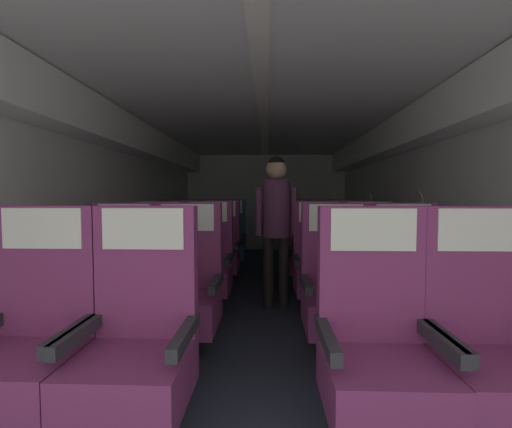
# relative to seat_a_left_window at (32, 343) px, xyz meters

# --- Properties ---
(ground) EXTENTS (3.72, 7.66, 0.02)m
(ground) POSITION_rel_seat_a_left_window_xyz_m (1.06, 2.31, -0.48)
(ground) COLOR #2D3342
(fuselage_shell) EXTENTS (3.60, 7.31, 2.13)m
(fuselage_shell) POSITION_rel_seat_a_left_window_xyz_m (1.06, 2.59, 1.06)
(fuselage_shell) COLOR silver
(fuselage_shell) RESTS_ON ground
(seat_a_left_window) EXTENTS (0.53, 0.50, 1.12)m
(seat_a_left_window) POSITION_rel_seat_a_left_window_xyz_m (0.00, 0.00, 0.00)
(seat_a_left_window) COLOR #38383D
(seat_a_left_window) RESTS_ON ground
(seat_a_left_aisle) EXTENTS (0.53, 0.50, 1.12)m
(seat_a_left_aisle) POSITION_rel_seat_a_left_window_xyz_m (0.51, -0.01, 0.00)
(seat_a_left_aisle) COLOR #38383D
(seat_a_left_aisle) RESTS_ON ground
(seat_a_right_aisle) EXTENTS (0.53, 0.50, 1.12)m
(seat_a_right_aisle) POSITION_rel_seat_a_left_window_xyz_m (2.11, -0.01, 0.00)
(seat_a_right_aisle) COLOR #38383D
(seat_a_right_aisle) RESTS_ON ground
(seat_a_right_window) EXTENTS (0.53, 0.50, 1.12)m
(seat_a_right_window) POSITION_rel_seat_a_left_window_xyz_m (1.61, -0.01, 0.00)
(seat_a_right_window) COLOR #38383D
(seat_a_right_window) RESTS_ON ground
(seat_b_left_window) EXTENTS (0.53, 0.50, 1.12)m
(seat_b_left_window) POSITION_rel_seat_a_left_window_xyz_m (0.01, 0.92, 0.00)
(seat_b_left_window) COLOR #38383D
(seat_b_left_window) RESTS_ON ground
(seat_b_left_aisle) EXTENTS (0.53, 0.50, 1.12)m
(seat_b_left_aisle) POSITION_rel_seat_a_left_window_xyz_m (0.51, 0.90, 0.00)
(seat_b_left_aisle) COLOR #38383D
(seat_b_left_aisle) RESTS_ON ground
(seat_b_right_aisle) EXTENTS (0.53, 0.50, 1.12)m
(seat_b_right_aisle) POSITION_rel_seat_a_left_window_xyz_m (2.11, 0.92, 0.00)
(seat_b_right_aisle) COLOR #38383D
(seat_b_right_aisle) RESTS_ON ground
(seat_b_right_window) EXTENTS (0.53, 0.50, 1.12)m
(seat_b_right_window) POSITION_rel_seat_a_left_window_xyz_m (1.61, 0.91, 0.00)
(seat_b_right_window) COLOR #38383D
(seat_b_right_window) RESTS_ON ground
(seat_c_left_window) EXTENTS (0.53, 0.50, 1.12)m
(seat_c_left_window) POSITION_rel_seat_a_left_window_xyz_m (-0.01, 1.82, 0.00)
(seat_c_left_window) COLOR #38383D
(seat_c_left_window) RESTS_ON ground
(seat_c_left_aisle) EXTENTS (0.53, 0.50, 1.12)m
(seat_c_left_aisle) POSITION_rel_seat_a_left_window_xyz_m (0.49, 1.82, 0.00)
(seat_c_left_aisle) COLOR #38383D
(seat_c_left_aisle) RESTS_ON ground
(seat_c_right_aisle) EXTENTS (0.53, 0.50, 1.12)m
(seat_c_right_aisle) POSITION_rel_seat_a_left_window_xyz_m (2.11, 1.81, 0.00)
(seat_c_right_aisle) COLOR #38383D
(seat_c_right_aisle) RESTS_ON ground
(seat_c_right_window) EXTENTS (0.53, 0.50, 1.12)m
(seat_c_right_window) POSITION_rel_seat_a_left_window_xyz_m (1.62, 1.83, 0.00)
(seat_c_right_window) COLOR #38383D
(seat_c_right_window) RESTS_ON ground
(seat_d_left_window) EXTENTS (0.53, 0.50, 1.12)m
(seat_d_left_window) POSITION_rel_seat_a_left_window_xyz_m (0.01, 2.74, 0.00)
(seat_d_left_window) COLOR #38383D
(seat_d_left_window) RESTS_ON ground
(seat_d_left_aisle) EXTENTS (0.53, 0.50, 1.12)m
(seat_d_left_aisle) POSITION_rel_seat_a_left_window_xyz_m (0.49, 2.76, 0.00)
(seat_d_left_aisle) COLOR #38383D
(seat_d_left_aisle) RESTS_ON ground
(seat_d_right_aisle) EXTENTS (0.53, 0.50, 1.12)m
(seat_d_right_aisle) POSITION_rel_seat_a_left_window_xyz_m (2.10, 2.74, 0.00)
(seat_d_right_aisle) COLOR #38383D
(seat_d_right_aisle) RESTS_ON ground
(seat_d_right_window) EXTENTS (0.53, 0.50, 1.12)m
(seat_d_right_window) POSITION_rel_seat_a_left_window_xyz_m (1.61, 2.75, 0.00)
(seat_d_right_window) COLOR #38383D
(seat_d_right_window) RESTS_ON ground
(seat_e_left_window) EXTENTS (0.53, 0.50, 1.12)m
(seat_e_left_window) POSITION_rel_seat_a_left_window_xyz_m (0.01, 3.67, 0.00)
(seat_e_left_window) COLOR #38383D
(seat_e_left_window) RESTS_ON ground
(seat_e_left_aisle) EXTENTS (0.53, 0.50, 1.12)m
(seat_e_left_aisle) POSITION_rel_seat_a_left_window_xyz_m (0.51, 3.65, 0.00)
(seat_e_left_aisle) COLOR #38383D
(seat_e_left_aisle) RESTS_ON ground
(seat_e_right_aisle) EXTENTS (0.53, 0.50, 1.12)m
(seat_e_right_aisle) POSITION_rel_seat_a_left_window_xyz_m (2.12, 3.66, 0.00)
(seat_e_right_aisle) COLOR #38383D
(seat_e_right_aisle) RESTS_ON ground
(seat_e_right_window) EXTENTS (0.53, 0.50, 1.12)m
(seat_e_right_window) POSITION_rel_seat_a_left_window_xyz_m (1.62, 3.67, 0.00)
(seat_e_right_window) COLOR #38383D
(seat_e_right_window) RESTS_ON ground
(flight_attendant) EXTENTS (0.43, 0.28, 1.58)m
(flight_attendant) POSITION_rel_seat_a_left_window_xyz_m (1.20, 1.99, 0.50)
(flight_attendant) COLOR black
(flight_attendant) RESTS_ON ground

